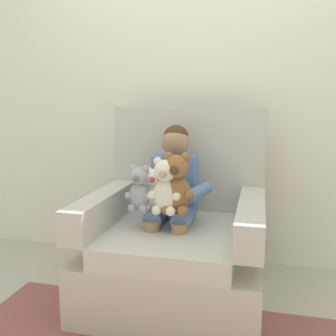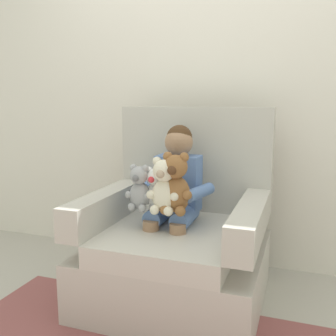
# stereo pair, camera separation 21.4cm
# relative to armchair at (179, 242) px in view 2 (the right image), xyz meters

# --- Properties ---
(ground_plane) EXTENTS (8.00, 8.00, 0.00)m
(ground_plane) POSITION_rel_armchair_xyz_m (0.00, -0.06, -0.35)
(ground_plane) COLOR #ADA89E
(back_wall) EXTENTS (6.00, 0.10, 2.60)m
(back_wall) POSITION_rel_armchair_xyz_m (0.00, 0.67, 0.95)
(back_wall) COLOR silver
(back_wall) RESTS_ON ground
(armchair) EXTENTS (1.00, 0.95, 1.15)m
(armchair) POSITION_rel_armchair_xyz_m (0.00, 0.00, 0.00)
(armchair) COLOR #BCB7AD
(armchair) RESTS_ON ground
(seated_child) EXTENTS (0.45, 0.39, 0.82)m
(seated_child) POSITION_rel_armchair_xyz_m (-0.03, 0.02, 0.33)
(seated_child) COLOR #597AB7
(seated_child) RESTS_ON armchair
(plush_brown) EXTENTS (0.20, 0.16, 0.34)m
(plush_brown) POSITION_rel_armchair_xyz_m (0.03, -0.16, 0.39)
(plush_brown) COLOR brown
(plush_brown) RESTS_ON armchair
(plush_cream) EXTENTS (0.19, 0.15, 0.31)m
(plush_cream) POSITION_rel_armchair_xyz_m (-0.03, -0.18, 0.37)
(plush_cream) COLOR silver
(plush_cream) RESTS_ON armchair
(plush_white) EXTENTS (0.15, 0.12, 0.25)m
(plush_white) POSITION_rel_armchair_xyz_m (-0.11, -0.12, 0.34)
(plush_white) COLOR white
(plush_white) RESTS_ON armchair
(plush_grey) EXTENTS (0.16, 0.13, 0.26)m
(plush_grey) POSITION_rel_armchair_xyz_m (-0.19, -0.16, 0.35)
(plush_grey) COLOR #9E9EA3
(plush_grey) RESTS_ON armchair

